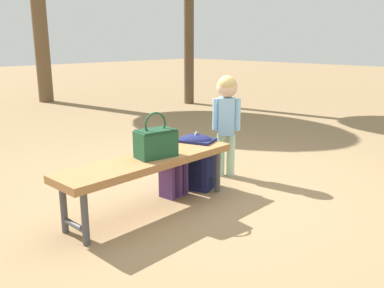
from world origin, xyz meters
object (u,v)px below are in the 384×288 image
object	(u,v)px
handbag	(156,142)
child_standing	(227,110)
backpack_large	(196,160)
park_bench	(149,164)
backpack_small	(173,176)

from	to	relation	value
handbag	child_standing	distance (m)	1.07
handbag	backpack_large	bearing A→B (deg)	11.78
park_bench	backpack_small	world-z (taller)	park_bench
handbag	backpack_small	xyz separation A→B (m)	(0.30, 0.12, -0.39)
child_standing	backpack_large	distance (m)	0.62
park_bench	handbag	world-z (taller)	handbag
backpack_small	backpack_large	bearing A→B (deg)	0.98
handbag	backpack_small	distance (m)	0.51
park_bench	child_standing	distance (m)	1.16
backpack_large	handbag	bearing A→B (deg)	-168.22
park_bench	handbag	distance (m)	0.19
handbag	backpack_large	xyz separation A→B (m)	(0.60, 0.13, -0.30)
park_bench	backpack_large	world-z (taller)	backpack_large
handbag	backpack_small	world-z (taller)	handbag
backpack_large	backpack_small	bearing A→B (deg)	-179.02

